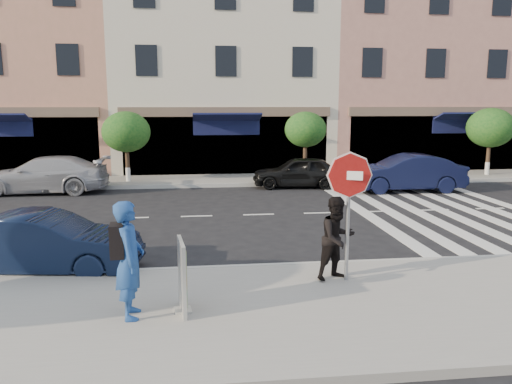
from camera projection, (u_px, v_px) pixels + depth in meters
name	position (u px, v px, depth m)	size (l,w,h in m)	color
ground	(279.00, 250.00, 12.23)	(120.00, 120.00, 0.00)	black
sidewalk_near	(314.00, 309.00, 8.56)	(60.00, 4.50, 0.15)	gray
sidewalk_far	(240.00, 180.00, 22.97)	(60.00, 3.00, 0.15)	gray
building_west_mid	(22.00, 37.00, 26.34)	(10.00, 9.00, 14.00)	tan
building_centre	(221.00, 68.00, 27.82)	(11.00, 9.00, 11.00)	beige
building_east_mid	(427.00, 52.00, 29.05)	(13.00, 9.00, 13.00)	tan
street_tree_wb	(126.00, 132.00, 21.80)	(2.10, 2.10, 3.06)	#473323
street_tree_c	(305.00, 130.00, 22.73)	(1.90, 1.90, 3.04)	#473323
street_tree_ea	(490.00, 128.00, 23.77)	(2.20, 2.20, 3.19)	#473323
stop_sign	(349.00, 188.00, 9.43)	(0.82, 0.39, 2.52)	gray
photographer	(130.00, 260.00, 7.93)	(0.70, 0.46, 1.91)	navy
walker	(337.00, 238.00, 9.69)	(0.80, 0.62, 1.65)	black
poster_board	(182.00, 277.00, 8.19)	(0.31, 0.79, 1.21)	beige
car_near_mid	(45.00, 243.00, 10.54)	(1.37, 3.93, 1.29)	black
car_far_left	(44.00, 175.00, 19.97)	(2.05, 5.03, 1.46)	#A7A6AC
car_far_mid	(299.00, 172.00, 21.29)	(1.58, 3.92, 1.34)	black
car_far_right	(406.00, 173.00, 20.29)	(1.60, 4.60, 1.52)	black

